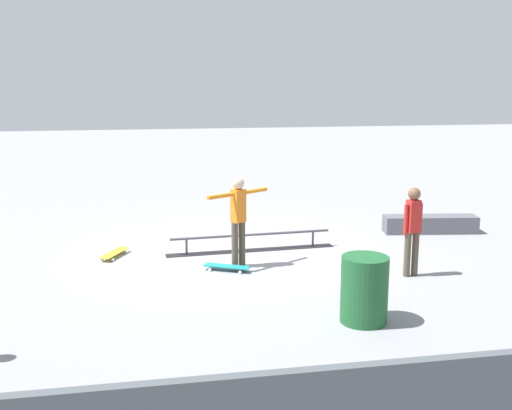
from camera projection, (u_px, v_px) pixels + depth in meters
name	position (u px, v px, depth m)	size (l,w,h in m)	color
ground_plane	(231.00, 250.00, 11.83)	(60.00, 60.00, 0.00)	gray
grind_rail	(251.00, 243.00, 11.79)	(3.29, 0.41, 0.34)	black
skate_ledge	(430.00, 224.00, 13.19)	(1.98, 0.45, 0.37)	#595960
skater_main	(238.00, 215.00, 10.63)	(1.15, 0.72, 1.60)	brown
skateboard_main	(227.00, 267.00, 10.56)	(0.80, 0.54, 0.09)	teal
bystander_red_shirt	(413.00, 227.00, 10.14)	(0.34, 0.21, 1.50)	brown
loose_skateboard_yellow	(114.00, 253.00, 11.40)	(0.53, 0.81, 0.09)	yellow
trash_bin	(364.00, 290.00, 8.26)	(0.64, 0.64, 0.92)	#1E592D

